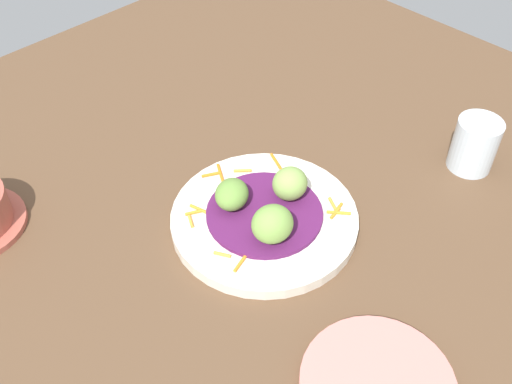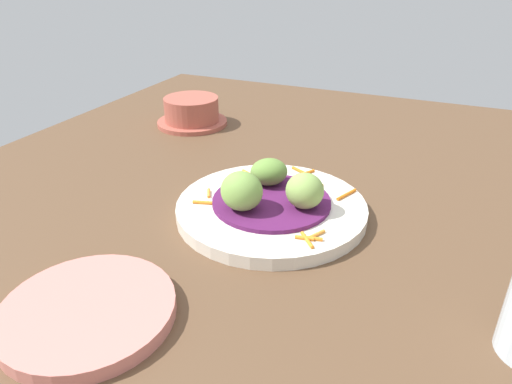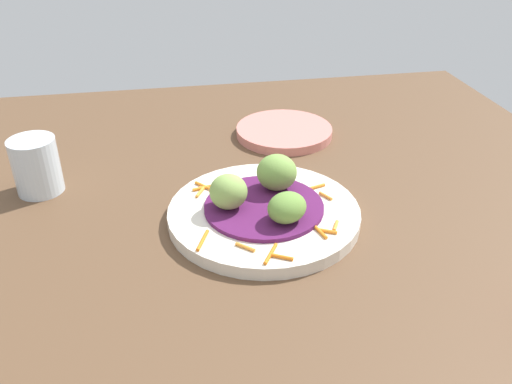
{
  "view_description": "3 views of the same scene",
  "coord_description": "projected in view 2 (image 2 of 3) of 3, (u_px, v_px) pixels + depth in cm",
  "views": [
    {
      "loc": [
        -41.67,
        -40.42,
        57.92
      ],
      "look_at": [
        -4.75,
        -3.1,
        6.38
      ],
      "focal_mm": 42.01,
      "sensor_mm": 36.0,
      "label": 1
    },
    {
      "loc": [
        13.68,
        -51.57,
        31.24
      ],
      "look_at": [
        -6.12,
        -6.58,
        5.74
      ],
      "focal_mm": 32.7,
      "sensor_mm": 36.0,
      "label": 2
    },
    {
      "loc": [
        6.0,
        49.39,
        38.58
      ],
      "look_at": [
        -3.75,
        -4.0,
        6.44
      ],
      "focal_mm": 37.58,
      "sensor_mm": 36.0,
      "label": 3
    }
  ],
  "objects": [
    {
      "name": "guac_scoop_right",
      "position": [
        305.0,
        191.0,
        0.54
      ],
      "size": [
        4.89,
        4.65,
        4.3
      ],
      "primitive_type": "ellipsoid",
      "rotation": [
        0.0,
        0.0,
        1.49
      ],
      "color": "#84A851",
      "rests_on": "cabbage_bed"
    },
    {
      "name": "carrot_garnish",
      "position": [
        284.0,
        195.0,
        0.59
      ],
      "size": [
        17.81,
        18.68,
        0.4
      ],
      "color": "orange",
      "rests_on": "main_plate"
    },
    {
      "name": "guac_scoop_left",
      "position": [
        269.0,
        172.0,
        0.6
      ],
      "size": [
        6.34,
        6.16,
        3.46
      ],
      "primitive_type": "ellipsoid",
      "rotation": [
        0.0,
        0.0,
        5.31
      ],
      "color": "olive",
      "rests_on": "cabbage_bed"
    },
    {
      "name": "guac_scoop_center",
      "position": [
        242.0,
        191.0,
        0.54
      ],
      "size": [
        5.98,
        5.65,
        4.66
      ],
      "primitive_type": "ellipsoid",
      "rotation": [
        0.0,
        0.0,
        2.92
      ],
      "color": "#759E47",
      "rests_on": "cabbage_bed"
    },
    {
      "name": "cabbage_bed",
      "position": [
        271.0,
        201.0,
        0.57
      ],
      "size": [
        14.58,
        14.58,
        0.53
      ],
      "primitive_type": "cylinder",
      "color": "#51194C",
      "rests_on": "main_plate"
    },
    {
      "name": "table_surface",
      "position": [
        319.0,
        212.0,
        0.61
      ],
      "size": [
        110.0,
        110.0,
        2.0
      ],
      "primitive_type": "cube",
      "color": "brown",
      "rests_on": "ground"
    },
    {
      "name": "main_plate",
      "position": [
        271.0,
        209.0,
        0.58
      ],
      "size": [
        23.49,
        23.49,
        1.59
      ],
      "primitive_type": "cylinder",
      "color": "silver",
      "rests_on": "table_surface"
    },
    {
      "name": "terracotta_bowl",
      "position": [
        192.0,
        112.0,
        0.87
      ],
      "size": [
        13.07,
        13.07,
        5.19
      ],
      "color": "#A85142",
      "rests_on": "table_surface"
    },
    {
      "name": "side_plate_small",
      "position": [
        88.0,
        311.0,
        0.41
      ],
      "size": [
        15.54,
        15.54,
        1.42
      ],
      "primitive_type": "cylinder",
      "color": "tan",
      "rests_on": "table_surface"
    }
  ]
}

